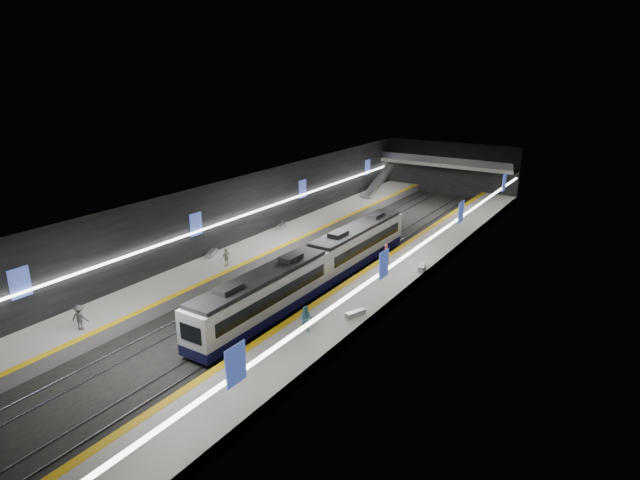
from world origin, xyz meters
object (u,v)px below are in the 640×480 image
Objects in this scene: escalator at (379,181)px; passenger_left_a at (226,257)px; train at (316,266)px; passenger_right_a at (386,254)px; bench_left_near at (212,253)px; bench_right_near at (355,314)px; bench_left_far at (282,226)px; bench_right_far at (422,267)px; passenger_right_b at (306,319)px; passenger_left_b at (80,318)px.

escalator reaches higher than passenger_left_a.
train is 16.60× the size of passenger_right_a.
bench_left_near is 18.85m from bench_right_near.
train is at bearing -56.92° from bench_left_far.
bench_left_near is at bearing -105.80° from bench_left_far.
passenger_right_b is (-2.21, -15.85, 0.74)m from bench_right_far.
passenger_right_a is (3.45, 6.98, -0.29)m from train.
passenger_right_a is (15.37, 7.59, 0.66)m from bench_left_near.
bench_right_far is at bearing -74.00° from passenger_right_a.
passenger_left_a is (1.27, -34.02, -1.04)m from escalator.
escalator reaches higher than passenger_right_b.
bench_left_near is at bearing 133.49° from passenger_right_b.
passenger_left_a reaches higher than bench_left_near.
bench_right_near is at bearing 88.94° from passenger_left_a.
train is 15.71× the size of bench_right_far.
bench_left_near is 1.14× the size of passenger_left_a.
passenger_left_b is (3.00, -16.41, 0.70)m from bench_left_near.
bench_left_far is at bearing 88.49° from passenger_right_a.
bench_right_near is 0.87× the size of bench_right_far.
bench_left_far is 1.04× the size of passenger_right_b.
passenger_right_b is at bearing -64.08° from bench_left_far.
bench_left_near is at bearing -93.36° from escalator.
escalator is 21.55m from bench_left_far.
train is 15.83m from bench_left_far.
passenger_left_a is at bearing 132.79° from passenger_right_b.
bench_right_far is at bearing -146.26° from passenger_left_b.
train is 9.86m from passenger_right_b.
passenger_right_a is (15.12, -3.67, 0.66)m from bench_left_far.
bench_left_near is at bearing -173.20° from bench_right_far.
passenger_left_b reaches higher than bench_left_far.
passenger_left_a reaches higher than bench_right_near.
passenger_right_a is 15.09m from passenger_left_a.
bench_left_near is 18.53m from passenger_right_b.
passenger_left_b reaches higher than bench_right_far.
passenger_right_a is at bearing 63.71° from train.
train is at bearing 165.86° from passenger_right_a.
bench_left_near is 16.70m from passenger_left_b.
train reaches higher than passenger_right_a.
passenger_right_b reaches higher than passenger_left_b.
bench_left_near is 17.16m from passenger_right_a.
bench_right_far is 1.11× the size of passenger_left_a.
escalator is 4.07× the size of bench_left_near.
passenger_left_a reaches higher than bench_left_far.
passenger_right_b is at bearing -70.06° from escalator.
passenger_right_a is at bearing -61.82° from escalator.
passenger_left_a is (-15.71, -9.16, 0.63)m from bench_right_far.
bench_right_far is at bearing 61.19° from passenger_right_b.
escalator is at bearing -169.08° from passenger_left_a.
passenger_left_b is (-15.90, -24.25, 0.71)m from bench_right_far.
passenger_right_b is at bearing -61.08° from train.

